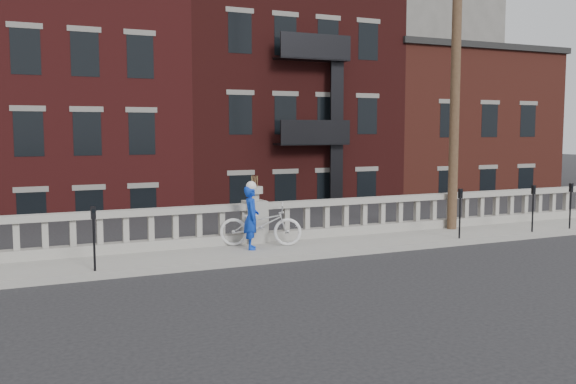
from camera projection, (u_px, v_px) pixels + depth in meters
name	position (u px, v px, depth m)	size (l,w,h in m)	color
ground	(325.00, 279.00, 13.34)	(120.00, 120.00, 0.00)	black
sidewalk	(269.00, 251.00, 16.05)	(32.00, 2.20, 0.15)	gray
balustrade	(255.00, 224.00, 16.85)	(28.00, 0.34, 1.03)	gray
planter_pedestal	(255.00, 217.00, 16.83)	(0.55, 0.55, 1.76)	gray
lower_level	(131.00, 138.00, 34.14)	(80.00, 44.00, 20.80)	#605E59
utility_pole	(456.00, 56.00, 18.67)	(1.60, 0.28, 10.00)	#422D1E
parking_meter_a	(94.00, 231.00, 13.38)	(0.10, 0.09, 1.36)	black
parking_meter_b	(460.00, 208.00, 17.39)	(0.10, 0.09, 1.36)	black
parking_meter_c	(533.00, 203.00, 18.50)	(0.10, 0.09, 1.36)	black
parking_meter_d	(571.00, 201.00, 19.12)	(0.10, 0.09, 1.36)	black
bicycle	(261.00, 224.00, 16.34)	(0.73, 2.09, 1.10)	silver
cyclist	(251.00, 217.00, 15.84)	(0.58, 0.38, 1.58)	#0B31AF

